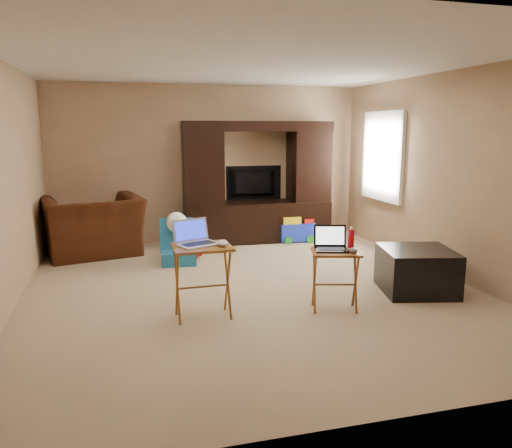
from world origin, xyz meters
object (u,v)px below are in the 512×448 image
object	(u,v)px
child_rocker	(178,241)
mouse_right	(353,250)
ottoman	(417,271)
water_bottle	(351,239)
plush_toy	(190,246)
tray_table_right	(335,281)
mouse_left	(223,243)
tray_table_left	(203,282)
laptop_left	(198,233)
television	(253,183)
push_toy	(296,228)
recliner	(93,226)
entertainment_center	(257,182)
laptop_right	(332,239)

from	to	relation	value
child_rocker	mouse_right	bearing A→B (deg)	-52.93
ottoman	water_bottle	distance (m)	1.06
plush_toy	tray_table_right	world-z (taller)	tray_table_right
ottoman	mouse_left	distance (m)	2.32
ottoman	tray_table_left	distance (m)	2.45
ottoman	laptop_left	world-z (taller)	laptop_left
laptop_left	mouse_right	xyz separation A→B (m)	(1.48, -0.29, -0.19)
plush_toy	mouse_left	size ratio (longest dim) A/B	2.96
television	laptop_left	world-z (taller)	television
mouse_right	television	bearing A→B (deg)	90.82
push_toy	tray_table_left	xyz separation A→B (m)	(-1.99, -2.92, 0.14)
child_rocker	mouse_left	world-z (taller)	mouse_left
ottoman	laptop_left	distance (m)	2.55
television	tray_table_right	size ratio (longest dim) A/B	1.59
recliner	television	bearing A→B (deg)	178.43
television	plush_toy	world-z (taller)	television
plush_toy	tray_table_left	bearing A→B (deg)	-94.32
plush_toy	tray_table_left	distance (m)	2.14
tray_table_left	plush_toy	bearing A→B (deg)	84.61
child_rocker	laptop_left	bearing A→B (deg)	-85.66
recliner	mouse_left	bearing A→B (deg)	101.52
entertainment_center	ottoman	size ratio (longest dim) A/B	3.10
water_bottle	push_toy	bearing A→B (deg)	80.93
mouse_left	tray_table_right	bearing A→B (deg)	-3.56
mouse_right	tray_table_left	bearing A→B (deg)	169.82
recliner	mouse_right	world-z (taller)	recliner
television	push_toy	size ratio (longest dim) A/B	1.69
recliner	mouse_left	xyz separation A→B (m)	(1.33, -2.93, 0.32)
child_rocker	tray_table_right	xyz separation A→B (m)	(1.32, -2.20, 0.00)
laptop_right	plush_toy	bearing A→B (deg)	132.10
child_rocker	laptop_right	world-z (taller)	laptop_right
mouse_right	laptop_right	bearing A→B (deg)	140.53
recliner	child_rocker	world-z (taller)	recliner
push_toy	laptop_left	distance (m)	3.58
television	plush_toy	size ratio (longest dim) A/B	2.28
tray_table_left	laptop_right	world-z (taller)	laptop_right
push_toy	laptop_right	xyz separation A→B (m)	(-0.72, -3.04, 0.52)
plush_toy	water_bottle	distance (m)	2.63
plush_toy	entertainment_center	bearing A→B (deg)	39.14
recliner	plush_toy	world-z (taller)	recliner
child_rocker	water_bottle	bearing A→B (deg)	-49.30
laptop_left	recliner	bearing A→B (deg)	90.15
plush_toy	water_bottle	world-z (taller)	water_bottle
mouse_left	laptop_left	bearing A→B (deg)	155.56
television	mouse_left	world-z (taller)	television
push_toy	laptop_left	size ratio (longest dim) A/B	1.55
laptop_right	mouse_left	xyz separation A→B (m)	(-1.09, 0.05, 0.01)
plush_toy	tray_table_right	bearing A→B (deg)	-63.01
push_toy	ottoman	size ratio (longest dim) A/B	0.76
water_bottle	television	bearing A→B (deg)	92.04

